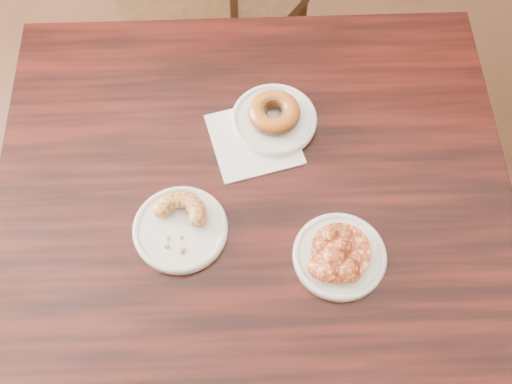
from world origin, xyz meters
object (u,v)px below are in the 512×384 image
(glazed_donut, at_px, (274,113))
(apple_fritter, at_px, (341,251))
(chair_far, at_px, (219,0))
(cruller_fragment, at_px, (179,224))
(cafe_table, at_px, (255,287))

(glazed_donut, bearing_deg, apple_fritter, -53.87)
(chair_far, height_order, glazed_donut, chair_far)
(glazed_donut, distance_m, cruller_fragment, 0.29)
(apple_fritter, height_order, cruller_fragment, apple_fritter)
(apple_fritter, bearing_deg, glazed_donut, 126.13)
(chair_far, bearing_deg, cafe_table, 133.24)
(chair_far, distance_m, cruller_fragment, 0.93)
(chair_far, bearing_deg, apple_fritter, 141.60)
(cafe_table, distance_m, apple_fritter, 0.44)
(chair_far, bearing_deg, cruller_fragment, 124.19)
(cafe_table, bearing_deg, glazed_donut, 77.60)
(cafe_table, bearing_deg, cruller_fragment, -170.23)
(cruller_fragment, bearing_deg, chair_far, 103.06)
(cafe_table, relative_size, cruller_fragment, 8.70)
(glazed_donut, relative_size, cruller_fragment, 0.91)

